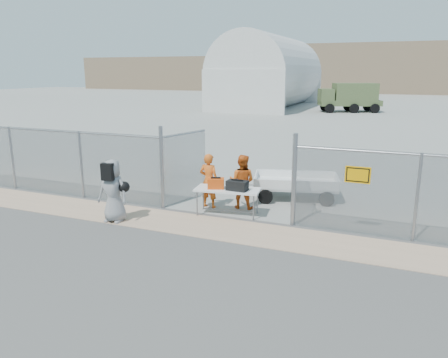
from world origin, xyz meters
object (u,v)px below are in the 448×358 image
at_px(security_worker_right, 242,182).
at_px(utility_trailer, 296,186).
at_px(security_worker_left, 209,181).
at_px(folding_table, 227,202).
at_px(visitor, 113,191).

height_order(security_worker_right, utility_trailer, security_worker_right).
bearing_deg(security_worker_left, folding_table, 151.79).
distance_m(security_worker_right, utility_trailer, 2.10).
height_order(security_worker_left, utility_trailer, security_worker_left).
xyz_separation_m(folding_table, security_worker_right, (0.16, 0.78, 0.43)).
xyz_separation_m(visitor, utility_trailer, (4.12, 4.11, -0.46)).
height_order(security_worker_left, visitor, visitor).
xyz_separation_m(folding_table, security_worker_left, (-0.79, 0.46, 0.44)).
distance_m(security_worker_left, visitor, 2.88).
bearing_deg(folding_table, security_worker_right, 70.58).
bearing_deg(security_worker_right, folding_table, 75.41).
height_order(visitor, utility_trailer, visitor).
bearing_deg(security_worker_left, security_worker_right, -159.44).
distance_m(folding_table, security_worker_left, 1.02).
relative_size(security_worker_right, visitor, 0.94).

